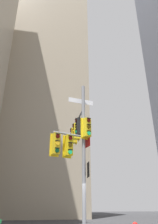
{
  "coord_description": "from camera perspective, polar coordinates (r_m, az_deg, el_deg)",
  "views": [
    {
      "loc": [
        -2.26,
        -10.52,
        1.5
      ],
      "look_at": [
        -0.26,
        -0.12,
        6.19
      ],
      "focal_mm": 34.2,
      "sensor_mm": 36.0,
      "label": 1
    }
  ],
  "objects": [
    {
      "name": "signal_pole_assembly",
      "position": [
        11.84,
        -0.7,
        -7.36
      ],
      "size": [
        2.44,
        4.03,
        7.9
      ],
      "color": "gray",
      "rests_on": "ground"
    },
    {
      "name": "building_mid_block",
      "position": [
        42.81,
        -11.57,
        5.34
      ],
      "size": [
        17.35,
        17.35,
        44.13
      ],
      "primitive_type": "cube",
      "color": "tan",
      "rests_on": "ground"
    }
  ]
}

